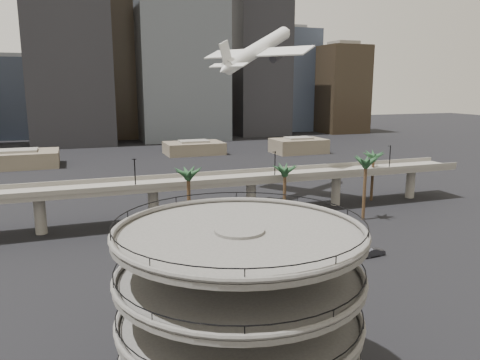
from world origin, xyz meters
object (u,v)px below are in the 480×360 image
object	(u,v)px
airborne_jet	(258,50)
car_b	(373,252)
overpass	(204,185)
car_a	(262,281)
parking_ramp	(239,298)

from	to	relation	value
airborne_jet	car_b	bearing A→B (deg)	-122.21
overpass	airborne_jet	distance (m)	38.46
overpass	car_a	xyz separation A→B (m)	(-1.61, -36.96, -6.67)
overpass	car_b	world-z (taller)	overpass
overpass	airborne_jet	size ratio (longest dim) A/B	4.58
car_b	airborne_jet	bearing A→B (deg)	-4.13
parking_ramp	airborne_jet	xyz separation A→B (m)	(31.70, 74.55, 27.30)
parking_ramp	airborne_jet	world-z (taller)	airborne_jet
parking_ramp	car_a	world-z (taller)	parking_ramp
parking_ramp	overpass	size ratio (longest dim) A/B	0.17
parking_ramp	car_a	size ratio (longest dim) A/B	5.62
airborne_jet	car_b	distance (m)	60.26
overpass	parking_ramp	bearing A→B (deg)	-102.43
airborne_jet	parking_ramp	bearing A→B (deg)	-147.62
parking_ramp	car_a	xyz separation A→B (m)	(11.39, 22.03, -9.16)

